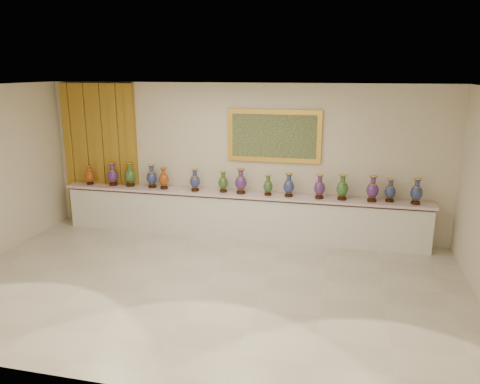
{
  "coord_description": "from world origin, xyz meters",
  "views": [
    {
      "loc": [
        2.03,
        -6.35,
        3.24
      ],
      "look_at": [
        0.15,
        1.7,
        1.07
      ],
      "focal_mm": 35.0,
      "sensor_mm": 36.0,
      "label": 1
    }
  ],
  "objects_px": {
    "vase_1": "(113,175)",
    "vase_2": "(130,176)",
    "vase_0": "(90,176)",
    "counter": "(239,215)"
  },
  "relations": [
    {
      "from": "vase_0",
      "to": "vase_1",
      "type": "xyz_separation_m",
      "value": [
        0.51,
        0.03,
        0.04
      ]
    },
    {
      "from": "vase_1",
      "to": "vase_2",
      "type": "relative_size",
      "value": 0.98
    },
    {
      "from": "vase_2",
      "to": "vase_1",
      "type": "bearing_deg",
      "value": -177.03
    },
    {
      "from": "counter",
      "to": "vase_1",
      "type": "distance_m",
      "value": 2.78
    },
    {
      "from": "vase_0",
      "to": "vase_2",
      "type": "relative_size",
      "value": 0.81
    },
    {
      "from": "vase_1",
      "to": "vase_2",
      "type": "height_order",
      "value": "vase_2"
    },
    {
      "from": "counter",
      "to": "vase_1",
      "type": "xyz_separation_m",
      "value": [
        -2.7,
        -0.0,
        0.68
      ]
    },
    {
      "from": "counter",
      "to": "vase_0",
      "type": "height_order",
      "value": "vase_0"
    },
    {
      "from": "vase_0",
      "to": "vase_1",
      "type": "relative_size",
      "value": 0.83
    },
    {
      "from": "vase_1",
      "to": "counter",
      "type": "bearing_deg",
      "value": 0.01
    }
  ]
}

